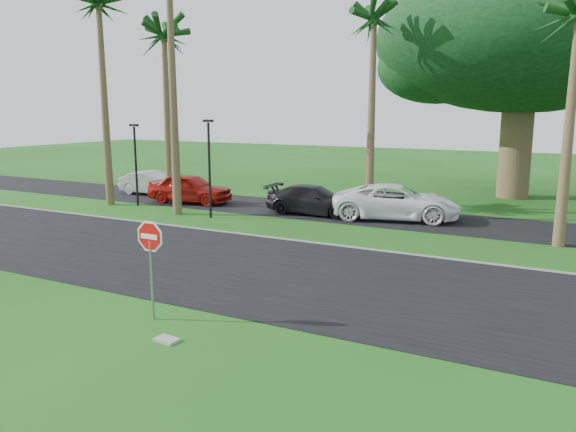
# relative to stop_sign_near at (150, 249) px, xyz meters

# --- Properties ---
(ground) EXTENTS (120.00, 120.00, 0.00)m
(ground) POSITION_rel_stop_sign_near_xyz_m (-0.50, 3.00, -1.77)
(ground) COLOR #1B4912
(ground) RESTS_ON ground
(road) EXTENTS (120.00, 8.00, 0.02)m
(road) POSITION_rel_stop_sign_near_xyz_m (-0.50, 5.00, -1.76)
(road) COLOR black
(road) RESTS_ON ground
(parking_strip) EXTENTS (120.00, 5.00, 0.02)m
(parking_strip) POSITION_rel_stop_sign_near_xyz_m (-0.50, 15.50, -1.76)
(parking_strip) COLOR black
(parking_strip) RESTS_ON ground
(curb) EXTENTS (120.00, 0.12, 0.06)m
(curb) POSITION_rel_stop_sign_near_xyz_m (-0.50, 9.05, -1.74)
(curb) COLOR gray
(curb) RESTS_ON ground
(stop_sign_near) EXTENTS (1.05, 0.07, 2.62)m
(stop_sign_near) POSITION_rel_stop_sign_near_xyz_m (0.00, 0.00, 0.00)
(stop_sign_near) COLOR gray
(stop_sign_near) RESTS_ON ground
(palm_left_far) EXTENTS (5.00, 5.00, 11.50)m
(palm_left_far) POSITION_rel_stop_sign_near_xyz_m (-13.50, 12.00, 8.36)
(palm_left_far) COLOR brown
(palm_left_far) RESTS_ON ground
(palm_left_mid) EXTENTS (5.00, 5.00, 10.00)m
(palm_left_mid) POSITION_rel_stop_sign_near_xyz_m (-11.00, 14.00, 6.90)
(palm_left_mid) COLOR brown
(palm_left_mid) RESTS_ON ground
(palm_center) EXTENTS (5.00, 5.00, 10.50)m
(palm_center) POSITION_rel_stop_sign_near_xyz_m (-0.50, 17.00, 7.39)
(palm_center) COLOR brown
(palm_center) RESTS_ON ground
(canopy_tree) EXTENTS (16.50, 16.50, 13.12)m
(canopy_tree) POSITION_rel_stop_sign_near_xyz_m (5.50, 25.00, 7.17)
(canopy_tree) COLOR brown
(canopy_tree) RESTS_ON ground
(streetlight_left) EXTENTS (0.45, 0.25, 4.34)m
(streetlight_left) POSITION_rel_stop_sign_near_xyz_m (-12.00, 12.50, 0.72)
(streetlight_left) COLOR black
(streetlight_left) RESTS_ON ground
(streetlight_right) EXTENTS (0.45, 0.25, 4.64)m
(streetlight_right) POSITION_rel_stop_sign_near_xyz_m (-6.50, 11.50, 0.88)
(streetlight_right) COLOR black
(streetlight_right) RESTS_ON ground
(car_silver) EXTENTS (4.28, 1.53, 1.40)m
(car_silver) POSITION_rel_stop_sign_near_xyz_m (-13.79, 15.80, -1.07)
(car_silver) COLOR silver
(car_silver) RESTS_ON ground
(car_red) EXTENTS (4.88, 2.41, 1.60)m
(car_red) POSITION_rel_stop_sign_near_xyz_m (-10.02, 14.50, -0.97)
(car_red) COLOR #AA150E
(car_red) RESTS_ON ground
(car_dark) EXTENTS (4.88, 2.09, 1.40)m
(car_dark) POSITION_rel_stop_sign_near_xyz_m (-2.50, 14.59, -1.07)
(car_dark) COLOR black
(car_dark) RESTS_ON ground
(car_minivan) EXTENTS (6.36, 4.04, 1.63)m
(car_minivan) POSITION_rel_stop_sign_near_xyz_m (1.48, 15.22, -0.96)
(car_minivan) COLOR white
(car_minivan) RESTS_ON ground
(utility_slab) EXTENTS (0.58, 0.40, 0.06)m
(utility_slab) POSITION_rel_stop_sign_near_xyz_m (1.16, -0.90, -1.74)
(utility_slab) COLOR gray
(utility_slab) RESTS_ON ground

